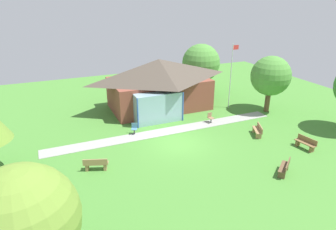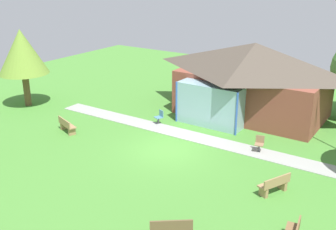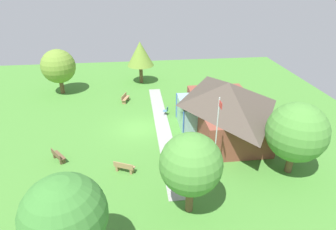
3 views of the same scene
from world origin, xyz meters
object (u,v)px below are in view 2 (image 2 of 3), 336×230
(pavilion, at_px, (251,78))
(patio_chair_lawn_spare, at_px, (259,144))
(patio_chair_west, at_px, (159,117))
(tree_west_hedge, at_px, (22,52))
(bench_front_right, at_px, (171,229))
(bench_mid_left, at_px, (67,126))
(bench_mid_right, at_px, (274,185))

(pavilion, relative_size, patio_chair_lawn_spare, 11.50)
(patio_chair_west, height_order, tree_west_hedge, tree_west_hedge)
(patio_chair_west, bearing_deg, bench_front_right, 151.95)
(bench_front_right, bearing_deg, pavilion, 64.53)
(pavilion, height_order, bench_mid_left, pavilion)
(tree_west_hedge, bearing_deg, patio_chair_west, 12.26)
(pavilion, distance_m, tree_west_hedge, 15.17)
(patio_chair_west, distance_m, tree_west_hedge, 10.42)
(tree_west_hedge, bearing_deg, pavilion, 26.38)
(bench_mid_left, relative_size, bench_mid_right, 1.01)
(pavilion, xyz_separation_m, bench_mid_left, (-7.59, -8.69, -2.03))
(patio_chair_west, xyz_separation_m, tree_west_hedge, (-9.65, -2.10, 3.30))
(bench_mid_right, xyz_separation_m, tree_west_hedge, (-18.30, 1.85, 3.32))
(bench_front_right, bearing_deg, bench_mid_left, 117.85)
(pavilion, distance_m, bench_mid_right, 10.01)
(bench_mid_right, bearing_deg, pavilion, 54.12)
(bench_mid_right, distance_m, patio_chair_west, 9.51)
(bench_front_right, xyz_separation_m, patio_chair_lawn_spare, (-0.12, 8.51, 0.01))
(pavilion, xyz_separation_m, patio_chair_lawn_spare, (2.68, -5.01, -2.01))
(bench_front_right, height_order, bench_mid_right, same)
(pavilion, distance_m, patio_chair_west, 6.36)
(bench_mid_right, xyz_separation_m, patio_chair_lawn_spare, (-2.08, 3.55, 0.01))
(bench_mid_left, distance_m, tree_west_hedge, 7.09)
(bench_mid_left, bearing_deg, patio_chair_west, 66.84)
(bench_mid_left, xyz_separation_m, bench_mid_right, (12.36, 0.12, 0.00))
(patio_chair_west, bearing_deg, bench_mid_left, 72.72)
(patio_chair_west, bearing_deg, bench_mid_right, -179.50)
(tree_west_hedge, bearing_deg, bench_mid_right, -5.78)
(bench_mid_left, bearing_deg, bench_mid_right, 19.73)
(pavilion, height_order, patio_chair_west, pavilion)
(bench_mid_left, bearing_deg, pavilion, 68.02)
(patio_chair_lawn_spare, xyz_separation_m, tree_west_hedge, (-16.22, -1.70, 3.30))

